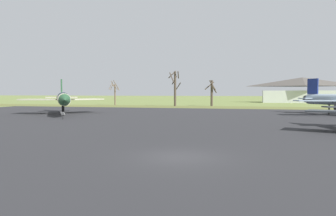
# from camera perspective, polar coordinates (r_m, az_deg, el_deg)

# --- Properties ---
(ground_plane) EXTENTS (600.00, 600.00, 0.00)m
(ground_plane) POSITION_cam_1_polar(r_m,az_deg,el_deg) (16.39, 2.13, -9.13)
(ground_plane) COLOR olive
(asphalt_apron) EXTENTS (103.15, 61.81, 0.05)m
(asphalt_apron) POSITION_cam_1_polar(r_m,az_deg,el_deg) (34.56, 8.49, -2.78)
(asphalt_apron) COLOR #28282B
(asphalt_apron) RESTS_ON ground
(grass_verge_strip) EXTENTS (163.15, 12.00, 0.06)m
(grass_verge_strip) POSITION_cam_1_polar(r_m,az_deg,el_deg) (71.30, 11.35, 0.09)
(grass_verge_strip) COLOR brown
(grass_verge_strip) RESTS_ON ground
(jet_fighter_front_left) EXTENTS (12.88, 15.93, 5.70)m
(jet_fighter_front_left) POSITION_cam_1_polar(r_m,az_deg,el_deg) (50.27, -18.75, 1.66)
(jet_fighter_front_left) COLOR #B7B293
(jet_fighter_front_left) RESTS_ON ground
(info_placard_front_left) EXTENTS (0.63, 0.35, 0.97)m
(info_placard_front_left) POSITION_cam_1_polar(r_m,az_deg,el_deg) (40.88, -18.75, -1.20)
(info_placard_front_left) COLOR black
(info_placard_front_left) RESTS_ON ground
(bare_tree_far_left) EXTENTS (2.70, 2.64, 6.67)m
(bare_tree_far_left) POSITION_cam_1_polar(r_m,az_deg,el_deg) (84.82, -9.78, 2.85)
(bare_tree_far_left) COLOR brown
(bare_tree_far_left) RESTS_ON ground
(bare_tree_left_of_center) EXTENTS (3.20, 3.22, 8.90)m
(bare_tree_left_of_center) POSITION_cam_1_polar(r_m,az_deg,el_deg) (76.88, 1.28, 3.94)
(bare_tree_left_of_center) COLOR #42382D
(bare_tree_left_of_center) RESTS_ON ground
(bare_tree_center) EXTENTS (3.15, 3.15, 6.50)m
(bare_tree_center) POSITION_cam_1_polar(r_m,az_deg,el_deg) (78.24, 8.05, 2.97)
(bare_tree_center) COLOR #42382D
(bare_tree_center) RESTS_ON ground
(visitor_building) EXTENTS (26.97, 11.98, 8.51)m
(visitor_building) POSITION_cam_1_polar(r_m,az_deg,el_deg) (114.08, 23.41, 3.05)
(visitor_building) COLOR beige
(visitor_building) RESTS_ON ground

